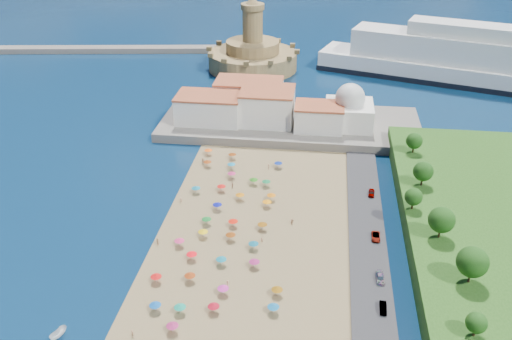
# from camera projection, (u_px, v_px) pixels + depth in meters

# --- Properties ---
(ground) EXTENTS (700.00, 700.00, 0.00)m
(ground) POSITION_uv_depth(u_px,v_px,m) (227.00, 246.00, 138.42)
(ground) COLOR #071938
(ground) RESTS_ON ground
(terrace) EXTENTS (90.00, 36.00, 3.00)m
(terrace) POSITION_uv_depth(u_px,v_px,m) (290.00, 124.00, 200.61)
(terrace) COLOR #59544C
(terrace) RESTS_ON ground
(jetty) EXTENTS (18.00, 70.00, 2.40)m
(jetty) POSITION_uv_depth(u_px,v_px,m) (243.00, 89.00, 233.92)
(jetty) COLOR #59544C
(jetty) RESTS_ON ground
(breakwater) EXTENTS (199.03, 34.77, 2.60)m
(breakwater) POSITION_uv_depth(u_px,v_px,m) (62.00, 50.00, 284.36)
(breakwater) COLOR #59544C
(breakwater) RESTS_ON ground
(waterfront_buildings) EXTENTS (57.00, 29.00, 11.00)m
(waterfront_buildings) POSITION_uv_depth(u_px,v_px,m) (254.00, 105.00, 199.66)
(waterfront_buildings) COLOR silver
(waterfront_buildings) RESTS_ON terrace
(domed_building) EXTENTS (16.00, 16.00, 15.00)m
(domed_building) POSITION_uv_depth(u_px,v_px,m) (349.00, 109.00, 193.12)
(domed_building) COLOR silver
(domed_building) RESTS_ON terrace
(fortress) EXTENTS (40.00, 40.00, 32.40)m
(fortress) POSITION_uv_depth(u_px,v_px,m) (253.00, 55.00, 257.67)
(fortress) COLOR #A18A50
(fortress) RESTS_ON ground
(cruise_ship) EXTENTS (140.38, 63.26, 30.75)m
(cruise_ship) POSITION_uv_depth(u_px,v_px,m) (485.00, 64.00, 237.12)
(cruise_ship) COLOR black
(cruise_ship) RESTS_ON ground
(beach_parasols) EXTENTS (33.00, 114.74, 2.20)m
(beach_parasols) POSITION_uv_depth(u_px,v_px,m) (213.00, 265.00, 128.11)
(beach_parasols) COLOR gray
(beach_parasols) RESTS_ON beach
(beachgoers) EXTENTS (33.49, 98.83, 1.85)m
(beachgoers) POSITION_uv_depth(u_px,v_px,m) (213.00, 250.00, 135.01)
(beachgoers) COLOR tan
(beachgoers) RESTS_ON beach
(parked_cars) EXTENTS (2.27, 67.08, 1.40)m
(parked_cars) POSITION_uv_depth(u_px,v_px,m) (379.00, 266.00, 129.26)
(parked_cars) COLOR gray
(parked_cars) RESTS_ON promenade
(hillside_trees) EXTENTS (13.76, 111.51, 8.29)m
(hillside_trees) POSITION_uv_depth(u_px,v_px,m) (447.00, 243.00, 121.60)
(hillside_trees) COLOR #382314
(hillside_trees) RESTS_ON hillside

